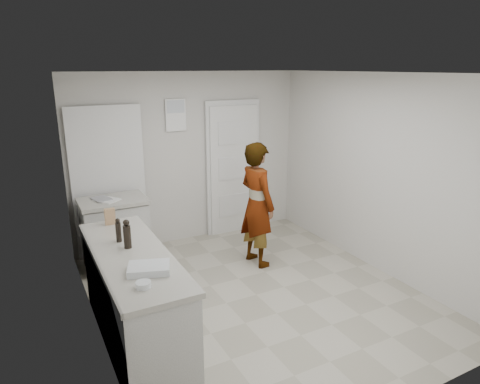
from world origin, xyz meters
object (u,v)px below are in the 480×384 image
cake_mix_box (110,217)px  spice_jar (127,228)px  oil_cruet_b (118,231)px  egg_bowl (143,285)px  oil_cruet_a (127,235)px  person (257,204)px  baking_dish (149,269)px

cake_mix_box → spice_jar: bearing=-67.1°
oil_cruet_b → egg_bowl: 1.00m
oil_cruet_a → egg_bowl: 0.82m
person → oil_cruet_b: 2.04m
person → baking_dish: person is taller
person → egg_bowl: person is taller
oil_cruet_a → oil_cruet_b: (-0.04, 0.19, -0.02)m
oil_cruet_b → spice_jar: bearing=61.0°
oil_cruet_b → baking_dish: 0.77m
oil_cruet_a → spice_jar: bearing=77.6°
cake_mix_box → oil_cruet_a: oil_cruet_a is taller
cake_mix_box → baking_dish: (0.05, -1.28, -0.06)m
oil_cruet_a → oil_cruet_b: bearing=101.9°
baking_dish → oil_cruet_b: bearing=95.6°
cake_mix_box → oil_cruet_b: bearing=-91.2°
cake_mix_box → spice_jar: 0.30m
person → spice_jar: person is taller
cake_mix_box → baking_dish: 1.28m
person → spice_jar: size_ratio=22.52×
cake_mix_box → oil_cruet_a: size_ratio=0.63×
person → baking_dish: 2.32m
cake_mix_box → egg_bowl: size_ratio=1.47×
person → oil_cruet_a: size_ratio=5.85×
person → oil_cruet_a: person is taller
baking_dish → cake_mix_box: bearing=92.2°
spice_jar → oil_cruet_b: bearing=-119.0°
person → cake_mix_box: person is taller
cake_mix_box → baking_dish: bearing=-86.2°
person → oil_cruet_b: size_ratio=6.86×
oil_cruet_b → egg_bowl: oil_cruet_b is taller
cake_mix_box → oil_cruet_a: bearing=-87.2°
egg_bowl → cake_mix_box: bearing=87.6°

